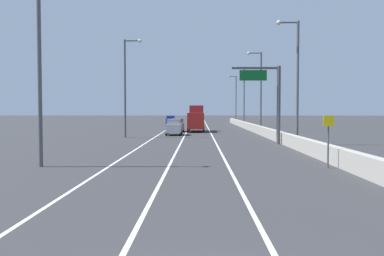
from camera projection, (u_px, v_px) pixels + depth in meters
The scene contains 17 objects.
ground_plane at pixel (200, 129), 71.44m from camera, with size 320.00×320.00×0.00m, color #2D2D30.
lane_stripe_left at pixel (163, 132), 62.53m from camera, with size 0.16×130.00×0.00m, color silver.
lane_stripe_center at pixel (187, 132), 62.47m from camera, with size 0.16×130.00×0.00m, color silver.
lane_stripe_right at pixel (210, 132), 62.42m from camera, with size 0.16×130.00×0.00m, color silver.
jersey_barrier_right at pixel (272, 134), 47.32m from camera, with size 0.60×120.00×1.10m, color #9E998E.
overhead_sign_gantry at pixel (271, 95), 40.48m from camera, with size 4.68×0.36×7.50m.
speed_advisory_sign at pixel (328, 137), 24.06m from camera, with size 0.60×0.11×3.00m.
lamp_post_right_second at pixel (295, 75), 39.57m from camera, with size 2.14×0.44×11.66m.
lamp_post_right_third at pixel (259, 87), 60.99m from camera, with size 2.14×0.44×11.66m.
lamp_post_right_fourth at pixel (243, 93), 82.42m from camera, with size 2.14×0.44×11.66m.
lamp_post_right_fifth at pixel (235, 96), 103.84m from camera, with size 2.14×0.44×11.66m.
lamp_post_left_near at pixel (43, 53), 24.41m from camera, with size 2.14×0.44×11.66m.
lamp_post_left_mid at pixel (127, 82), 50.11m from camera, with size 2.14×0.44×11.66m.
car_silver_0 at pixel (174, 127), 54.98m from camera, with size 2.00×4.31×2.08m.
car_blue_1 at pixel (171, 120), 93.02m from camera, with size 1.99×4.67×1.97m.
car_gray_2 at pixel (178, 125), 63.25m from camera, with size 2.05×4.22×1.99m.
box_truck at pixel (196, 120), 63.72m from camera, with size 2.60×7.64×3.95m.
Camera 1 is at (-0.26, -7.37, 3.35)m, focal length 39.59 mm.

